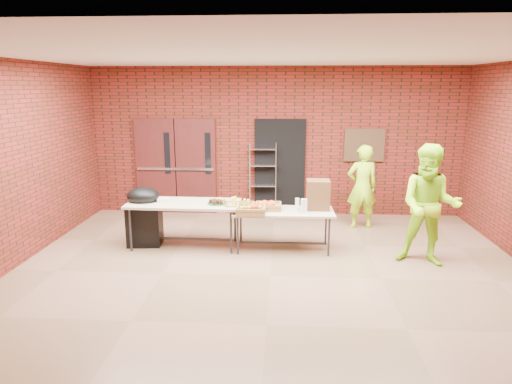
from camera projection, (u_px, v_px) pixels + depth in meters
The scene contains 19 objects.
room at pixel (271, 171), 6.49m from camera, with size 8.08×7.08×3.28m.
double_doors at pixel (176, 166), 10.08m from camera, with size 1.78×0.12×2.10m.
dark_doorway at pixel (280, 167), 9.97m from camera, with size 1.10×0.06×2.10m, color black.
bronze_plaque at pixel (364, 145), 9.74m from camera, with size 0.85×0.04×0.70m, color #452F1B.
wire_rack at pixel (263, 180), 9.91m from camera, with size 0.59×0.20×1.60m, color #B5B5BC, non-canonical shape.
table_left at pixel (184, 206), 7.98m from camera, with size 1.96×0.85×0.80m.
table_right at pixel (283, 214), 7.82m from camera, with size 1.73×0.75×0.70m.
basket_bananas at pixel (240, 206), 7.81m from camera, with size 0.48×0.37×0.15m.
basket_oranges at pixel (268, 206), 7.85m from camera, with size 0.44×0.34×0.14m.
basket_apples at pixel (251, 210), 7.61m from camera, with size 0.48×0.37×0.15m.
muffin_tray at pixel (218, 201), 7.87m from camera, with size 0.36×0.36×0.09m.
napkin_box at pixel (164, 200), 7.99m from camera, with size 0.19×0.13×0.06m, color silver.
coffee_dispenser at pixel (318, 195), 7.84m from camera, with size 0.39×0.35×0.51m, color brown.
cup_stack_front at pixel (303, 206), 7.61m from camera, with size 0.08×0.08×0.24m, color silver.
cup_stack_mid at pixel (305, 206), 7.64m from camera, with size 0.08×0.08×0.24m, color silver.
cup_stack_back at pixel (297, 204), 7.79m from camera, with size 0.07×0.07×0.21m, color silver.
covered_grill at pixel (144, 216), 8.11m from camera, with size 0.62×0.54×1.05m.
volunteer_woman at pixel (362, 187), 9.02m from camera, with size 0.61×0.40×1.68m, color #A4EB1A.
volunteer_man at pixel (430, 206), 7.12m from camera, with size 0.94×0.73×1.93m, color #A4EB1A.
Camera 1 is at (0.17, -6.38, 2.79)m, focal length 32.00 mm.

